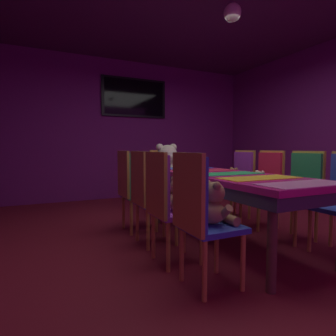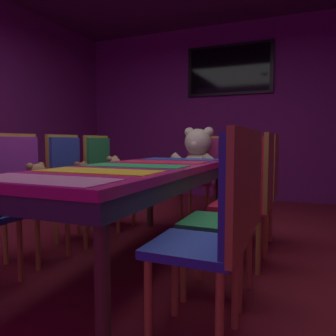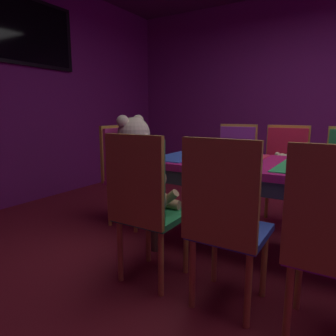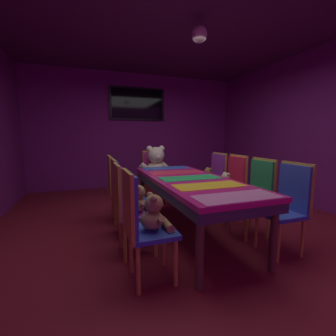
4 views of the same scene
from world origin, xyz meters
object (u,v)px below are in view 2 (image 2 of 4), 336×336
chair_right_0 (221,216)px  banquet_table (136,178)px  chair_right_1 (240,198)px  king_teddy_bear (198,158)px  teddy_left_2 (83,179)px  teddy_right_3 (248,180)px  teddy_left_3 (114,173)px  wall_tv (229,70)px  teddy_right_2 (238,188)px  teddy_left_1 (38,185)px  chair_left_1 (24,183)px  chair_left_2 (70,177)px  chair_right_3 (265,179)px  throne_chair (202,168)px  chair_left_3 (103,172)px  chair_right_2 (257,186)px

chair_right_0 → banquet_table: bearing=-42.2°
chair_right_1 → king_teddy_bear: 1.97m
banquet_table → teddy_left_2: size_ratio=7.52×
teddy_right_3 → king_teddy_bear: (-0.70, 0.71, 0.15)m
teddy_left_3 → king_teddy_bear: size_ratio=0.50×
wall_tv → king_teddy_bear: bearing=-90.0°
teddy_right_2 → king_teddy_bear: king_teddy_bear is taller
teddy_left_1 → chair_right_0: chair_right_0 is taller
chair_left_1 → chair_left_2: size_ratio=1.00×
chair_right_3 → throne_chair: same height
chair_left_3 → banquet_table: bearing=-43.7°
teddy_left_2 → throne_chair: throne_chair is taller
banquet_table → wall_tv: 3.41m
teddy_left_1 → chair_left_1: bearing=-180.0°
chair_left_1 → chair_right_1: size_ratio=1.00×
teddy_left_1 → chair_left_3: (-0.12, 1.05, 0.01)m
chair_right_1 → throne_chair: same height
chair_left_3 → throne_chair: 1.21m
teddy_left_2 → chair_right_2: chair_right_2 is taller
chair_right_2 → teddy_right_3: 0.53m
wall_tv → chair_right_3: bearing=-69.9°
chair_left_1 → chair_left_3: 1.05m
chair_right_1 → chair_right_3: 1.07m
chair_right_2 → teddy_left_1: bearing=18.8°
teddy_left_3 → chair_right_1: chair_right_1 is taller
chair_left_3 → chair_right_2: same height
chair_left_2 → chair_right_2: bearing=0.5°
chair_right_2 → teddy_left_2: bearing=0.5°
chair_left_1 → chair_left_2: bearing=87.5°
chair_left_1 → chair_right_0: bearing=-16.6°
chair_left_3 → teddy_left_2: bearing=-74.7°
throne_chair → chair_right_1: bearing=22.9°
chair_left_2 → chair_right_1: bearing=-18.2°
teddy_left_1 → chair_right_1: size_ratio=0.33×
teddy_left_2 → wall_tv: bearing=76.3°
banquet_table → king_teddy_bear: 1.51m
chair_left_3 → teddy_right_2: chair_left_3 is taller
throne_chair → teddy_left_1: bearing=-20.4°
chair_right_2 → teddy_left_3: bearing=-18.6°
teddy_left_1 → chair_right_3: 1.88m
banquet_table → wall_tv: wall_tv is taller
chair_left_1 → king_teddy_bear: 1.96m
chair_left_1 → throne_chair: (0.86, 1.92, 0.00)m
teddy_left_1 → chair_right_3: chair_right_3 is taller
chair_left_1 → teddy_left_1: size_ratio=3.07×
teddy_left_1 → teddy_right_2: 1.52m
teddy_left_2 → teddy_right_3: 1.49m
chair_left_3 → teddy_left_3: (0.15, 0.00, -0.00)m
teddy_left_3 → teddy_right_2: 1.49m
chair_right_1 → teddy_right_3: (-0.12, 1.07, -0.02)m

